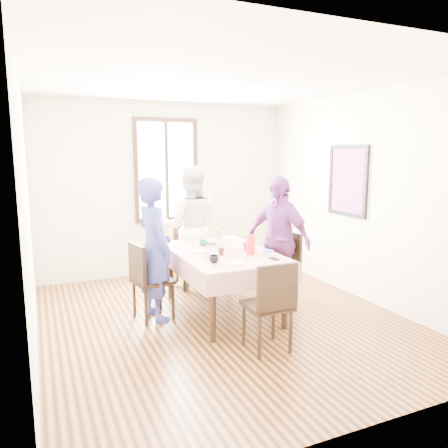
# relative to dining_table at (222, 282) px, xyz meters

# --- Properties ---
(ground) EXTENTS (4.50, 4.50, 0.00)m
(ground) POSITION_rel_dining_table_xyz_m (-0.09, -0.23, -0.38)
(ground) COLOR black
(ground) RESTS_ON ground
(back_wall) EXTENTS (4.00, 0.00, 4.00)m
(back_wall) POSITION_rel_dining_table_xyz_m (-0.09, 2.02, 0.98)
(back_wall) COLOR beige
(back_wall) RESTS_ON ground
(right_wall) EXTENTS (0.00, 4.50, 4.50)m
(right_wall) POSITION_rel_dining_table_xyz_m (1.91, -0.23, 0.98)
(right_wall) COLOR beige
(right_wall) RESTS_ON ground
(window_frame) EXTENTS (1.02, 0.06, 1.62)m
(window_frame) POSITION_rel_dining_table_xyz_m (-0.09, 2.00, 1.27)
(window_frame) COLOR black
(window_frame) RESTS_ON back_wall
(window_pane) EXTENTS (0.90, 0.02, 1.50)m
(window_pane) POSITION_rel_dining_table_xyz_m (-0.09, 2.01, 1.27)
(window_pane) COLOR white
(window_pane) RESTS_ON back_wall
(art_poster) EXTENTS (0.04, 0.76, 0.96)m
(art_poster) POSITION_rel_dining_table_xyz_m (1.89, 0.07, 1.18)
(art_poster) COLOR red
(art_poster) RESTS_ON right_wall
(dining_table) EXTENTS (0.98, 1.60, 0.75)m
(dining_table) POSITION_rel_dining_table_xyz_m (0.00, 0.00, 0.00)
(dining_table) COLOR black
(dining_table) RESTS_ON ground
(tablecloth) EXTENTS (1.10, 1.72, 0.01)m
(tablecloth) POSITION_rel_dining_table_xyz_m (0.00, 0.00, 0.38)
(tablecloth) COLOR #59000C
(tablecloth) RESTS_ON dining_table
(chair_left) EXTENTS (0.49, 0.49, 0.91)m
(chair_left) POSITION_rel_dining_table_xyz_m (-0.82, 0.15, 0.08)
(chair_left) COLOR black
(chair_left) RESTS_ON ground
(chair_right) EXTENTS (0.46, 0.46, 0.91)m
(chair_right) POSITION_rel_dining_table_xyz_m (0.82, 0.05, 0.08)
(chair_right) COLOR black
(chair_right) RESTS_ON ground
(chair_far) EXTENTS (0.43, 0.43, 0.91)m
(chair_far) POSITION_rel_dining_table_xyz_m (0.00, 1.10, 0.08)
(chair_far) COLOR black
(chair_far) RESTS_ON ground
(chair_near) EXTENTS (0.43, 0.43, 0.91)m
(chair_near) POSITION_rel_dining_table_xyz_m (0.00, -1.10, 0.08)
(chair_near) COLOR black
(chair_near) RESTS_ON ground
(person_left) EXTENTS (0.49, 0.66, 1.66)m
(person_left) POSITION_rel_dining_table_xyz_m (-0.80, 0.15, 0.45)
(person_left) COLOR navy
(person_left) RESTS_ON ground
(person_far) EXTENTS (1.03, 0.93, 1.75)m
(person_far) POSITION_rel_dining_table_xyz_m (0.00, 1.08, 0.50)
(person_far) COLOR silver
(person_far) RESTS_ON ground
(person_right) EXTENTS (0.72, 1.04, 1.64)m
(person_right) POSITION_rel_dining_table_xyz_m (0.80, 0.05, 0.45)
(person_right) COLOR #72317B
(person_right) RESTS_ON ground
(mug_black) EXTENTS (0.12, 0.12, 0.08)m
(mug_black) POSITION_rel_dining_table_xyz_m (-0.30, -0.46, 0.43)
(mug_black) COLOR black
(mug_black) RESTS_ON tablecloth
(mug_flag) EXTENTS (0.14, 0.14, 0.10)m
(mug_flag) POSITION_rel_dining_table_xyz_m (0.28, -0.10, 0.44)
(mug_flag) COLOR red
(mug_flag) RESTS_ON tablecloth
(mug_green) EXTENTS (0.12, 0.12, 0.07)m
(mug_green) POSITION_rel_dining_table_xyz_m (-0.10, 0.38, 0.42)
(mug_green) COLOR #0C7226
(mug_green) RESTS_ON tablecloth
(serving_bowl) EXTENTS (0.27, 0.27, 0.05)m
(serving_bowl) POSITION_rel_dining_table_xyz_m (0.08, 0.42, 0.41)
(serving_bowl) COLOR white
(serving_bowl) RESTS_ON tablecloth
(juice_carton) EXTENTS (0.07, 0.07, 0.23)m
(juice_carton) POSITION_rel_dining_table_xyz_m (0.23, -0.29, 0.50)
(juice_carton) COLOR red
(juice_carton) RESTS_ON tablecloth
(butter_tub) EXTENTS (0.10, 0.10, 0.05)m
(butter_tub) POSITION_rel_dining_table_xyz_m (0.39, -0.42, 0.41)
(butter_tub) COLOR white
(butter_tub) RESTS_ON tablecloth
(jam_jar) EXTENTS (0.06, 0.06, 0.09)m
(jam_jar) POSITION_rel_dining_table_xyz_m (-0.09, -0.17, 0.43)
(jam_jar) COLOR black
(jam_jar) RESTS_ON tablecloth
(drinking_glass) EXTENTS (0.06, 0.06, 0.09)m
(drinking_glass) POSITION_rel_dining_table_xyz_m (-0.31, -0.25, 0.43)
(drinking_glass) COLOR silver
(drinking_glass) RESTS_ON tablecloth
(smartphone) EXTENTS (0.07, 0.14, 0.01)m
(smartphone) POSITION_rel_dining_table_xyz_m (0.37, -0.60, 0.39)
(smartphone) COLOR black
(smartphone) RESTS_ON tablecloth
(flower_vase) EXTENTS (0.08, 0.08, 0.16)m
(flower_vase) POSITION_rel_dining_table_xyz_m (-0.01, 0.05, 0.47)
(flower_vase) COLOR silver
(flower_vase) RESTS_ON tablecloth
(plate_left) EXTENTS (0.20, 0.20, 0.01)m
(plate_left) POSITION_rel_dining_table_xyz_m (-0.30, 0.09, 0.39)
(plate_left) COLOR white
(plate_left) RESTS_ON tablecloth
(plate_right) EXTENTS (0.20, 0.20, 0.01)m
(plate_right) POSITION_rel_dining_table_xyz_m (0.31, 0.09, 0.39)
(plate_right) COLOR white
(plate_right) RESTS_ON tablecloth
(plate_far) EXTENTS (0.20, 0.20, 0.01)m
(plate_far) POSITION_rel_dining_table_xyz_m (-0.02, 0.60, 0.39)
(plate_far) COLOR white
(plate_far) RESTS_ON tablecloth
(plate_near) EXTENTS (0.20, 0.20, 0.01)m
(plate_near) POSITION_rel_dining_table_xyz_m (-0.08, -0.58, 0.39)
(plate_near) COLOR white
(plate_near) RESTS_ON tablecloth
(butter_lid) EXTENTS (0.12, 0.12, 0.01)m
(butter_lid) POSITION_rel_dining_table_xyz_m (0.39, -0.42, 0.44)
(butter_lid) COLOR blue
(butter_lid) RESTS_ON butter_tub
(flower_bunch) EXTENTS (0.09, 0.09, 0.10)m
(flower_bunch) POSITION_rel_dining_table_xyz_m (-0.01, 0.05, 0.60)
(flower_bunch) COLOR yellow
(flower_bunch) RESTS_ON flower_vase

